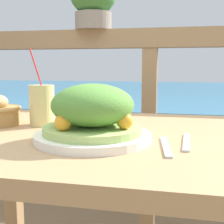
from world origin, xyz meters
The scene contains 7 objects.
patio_table centered at (0.00, 0.00, 0.61)m, with size 1.23×0.78×0.70m.
railing_fence centered at (0.00, 0.68, 0.80)m, with size 2.80×0.08×1.07m.
sea_backdrop centered at (0.00, 3.18, 0.29)m, with size 12.00×4.00×0.58m.
salad_plate centered at (-0.07, -0.10, 0.76)m, with size 0.30×0.30×0.15m.
drink_glass centered at (-0.29, 0.07, 0.77)m, with size 0.08×0.08×0.24m.
fork centered at (0.11, -0.13, 0.70)m, with size 0.04×0.18×0.00m.
knife centered at (0.16, -0.07, 0.70)m, with size 0.02×0.18×0.00m.
Camera 1 is at (0.14, -0.84, 0.89)m, focal length 50.00 mm.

